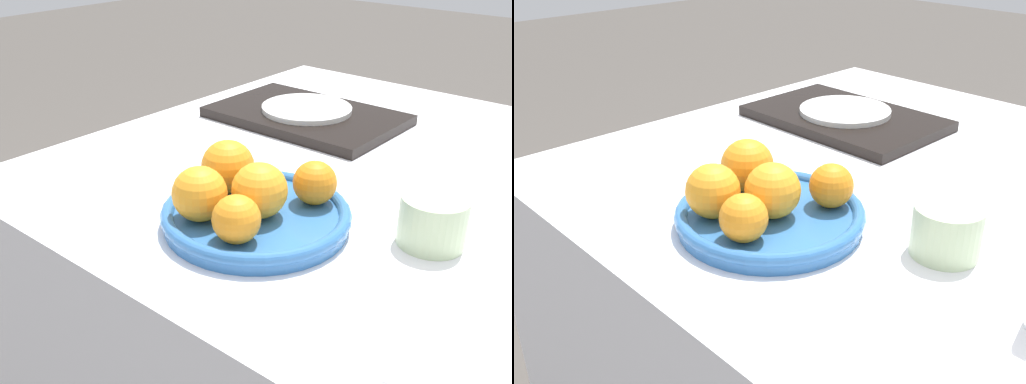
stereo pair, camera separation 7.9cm
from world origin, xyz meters
TOP-DOWN VIEW (x-y plane):
  - table at (0.00, 0.00)m, footprint 1.10×0.97m
  - fruit_platter at (-0.08, -0.27)m, footprint 0.26×0.26m
  - orange_0 at (-0.04, -0.20)m, footprint 0.06×0.06m
  - orange_1 at (-0.07, -0.27)m, footprint 0.07×0.07m
  - orange_2 at (-0.16, -0.24)m, footprint 0.08×0.08m
  - orange_3 at (-0.13, -0.33)m, footprint 0.07×0.07m
  - orange_4 at (-0.05, -0.34)m, footprint 0.06×0.06m
  - serving_tray at (-0.28, 0.12)m, footprint 0.36×0.24m
  - side_plate at (-0.28, 0.12)m, footprint 0.18×0.18m
  - cup_1 at (0.12, -0.16)m, footprint 0.09×0.09m

SIDE VIEW (x-z plane):
  - table at x=0.00m, z-range 0.00..0.73m
  - serving_tray at x=-0.28m, z-range 0.73..0.75m
  - fruit_platter at x=-0.08m, z-range 0.73..0.76m
  - side_plate at x=-0.28m, z-range 0.75..0.76m
  - cup_1 at x=0.12m, z-range 0.73..0.80m
  - orange_4 at x=-0.05m, z-range 0.75..0.82m
  - orange_0 at x=-0.04m, z-range 0.75..0.82m
  - orange_3 at x=-0.13m, z-range 0.75..0.83m
  - orange_1 at x=-0.07m, z-range 0.75..0.83m
  - orange_2 at x=-0.16m, z-range 0.75..0.83m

